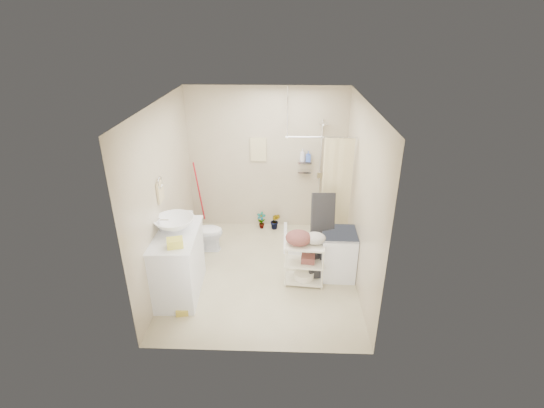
{
  "coord_description": "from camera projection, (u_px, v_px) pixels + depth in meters",
  "views": [
    {
      "loc": [
        0.32,
        -5.09,
        3.58
      ],
      "look_at": [
        0.14,
        0.25,
        1.07
      ],
      "focal_mm": 26.0,
      "sensor_mm": 36.0,
      "label": 1
    }
  ],
  "objects": [
    {
      "name": "counter_basket",
      "position": [
        175.0,
        243.0,
        4.98
      ],
      "size": [
        0.24,
        0.21,
        0.11
      ],
      "primitive_type": "cube",
      "rotation": [
        0.0,
        0.0,
        0.29
      ],
      "color": "#D8D143",
      "rests_on": "vanity"
    },
    {
      "name": "shampoo_bottle_b",
      "position": [
        308.0,
        156.0,
        6.89
      ],
      "size": [
        0.08,
        0.08,
        0.18
      ],
      "primitive_type": "imported",
      "rotation": [
        0.0,
        0.0,
        0.03
      ],
      "color": "#3B5AB6",
      "rests_on": "shower"
    },
    {
      "name": "sink",
      "position": [
        174.0,
        224.0,
        5.35
      ],
      "size": [
        0.56,
        0.56,
        0.19
      ],
      "primitive_type": "imported",
      "rotation": [
        0.0,
        0.0,
        -0.01
      ],
      "color": "white",
      "rests_on": "vanity"
    },
    {
      "name": "floor_basket",
      "position": [
        182.0,
        310.0,
        5.25
      ],
      "size": [
        0.26,
        0.22,
        0.13
      ],
      "primitive_type": "cube",
      "rotation": [
        0.0,
        0.0,
        0.21
      ],
      "color": "gold",
      "rests_on": "ground"
    },
    {
      "name": "shower",
      "position": [
        316.0,
        185.0,
        6.61
      ],
      "size": [
        1.1,
        1.1,
        2.1
      ],
      "primitive_type": null,
      "color": "white",
      "rests_on": "ground"
    },
    {
      "name": "ceiling",
      "position": [
        261.0,
        104.0,
        5.03
      ],
      "size": [
        2.8,
        3.2,
        0.04
      ],
      "primitive_type": "cube",
      "color": "silver",
      "rests_on": "ground"
    },
    {
      "name": "hanging_towel",
      "position": [
        258.0,
        150.0,
        6.93
      ],
      "size": [
        0.28,
        0.03,
        0.42
      ],
      "primitive_type": "cube",
      "color": "beige",
      "rests_on": "wall_back"
    },
    {
      "name": "ironing_board",
      "position": [
        322.0,
        236.0,
        5.84
      ],
      "size": [
        0.39,
        0.24,
        1.34
      ],
      "primitive_type": null,
      "rotation": [
        0.0,
        0.0,
        0.36
      ],
      "color": "black",
      "rests_on": "ground"
    },
    {
      "name": "toilet",
      "position": [
        203.0,
        232.0,
        6.63
      ],
      "size": [
        0.67,
        0.4,
        0.67
      ],
      "primitive_type": "imported",
      "rotation": [
        0.0,
        0.0,
        1.61
      ],
      "color": "white",
      "rests_on": "ground"
    },
    {
      "name": "shampoo_bottle_a",
      "position": [
        302.0,
        155.0,
        6.87
      ],
      "size": [
        0.09,
        0.09,
        0.22
      ],
      "primitive_type": "imported",
      "rotation": [
        0.0,
        0.0,
        0.07
      ],
      "color": "silver",
      "rests_on": "shower"
    },
    {
      "name": "wall_right",
      "position": [
        361.0,
        198.0,
        5.54
      ],
      "size": [
        0.04,
        3.2,
        2.6
      ],
      "primitive_type": "cube",
      "color": "#C0B295",
      "rests_on": "ground"
    },
    {
      "name": "tp_holder",
      "position": [
        172.0,
        229.0,
        5.92
      ],
      "size": [
        0.08,
        0.12,
        0.14
      ],
      "primitive_type": null,
      "color": "white",
      "rests_on": "wall_left"
    },
    {
      "name": "potted_plant_a",
      "position": [
        261.0,
        220.0,
        7.38
      ],
      "size": [
        0.19,
        0.14,
        0.32
      ],
      "primitive_type": "imported",
      "rotation": [
        0.0,
        0.0,
        -0.16
      ],
      "color": "brown",
      "rests_on": "ground"
    },
    {
      "name": "wall_left",
      "position": [
        164.0,
        195.0,
        5.62
      ],
      "size": [
        0.04,
        3.2,
        2.6
      ],
      "primitive_type": "cube",
      "color": "#C0B295",
      "rests_on": "ground"
    },
    {
      "name": "towel_ring",
      "position": [
        160.0,
        190.0,
        5.37
      ],
      "size": [
        0.04,
        0.22,
        0.34
      ],
      "primitive_type": null,
      "color": "#D4BF87",
      "rests_on": "wall_left"
    },
    {
      "name": "vanity",
      "position": [
        178.0,
        264.0,
        5.51
      ],
      "size": [
        0.66,
        1.12,
        0.96
      ],
      "primitive_type": "cube",
      "rotation": [
        0.0,
        0.0,
        0.04
      ],
      "color": "silver",
      "rests_on": "ground"
    },
    {
      "name": "floor",
      "position": [
        263.0,
        273.0,
        6.13
      ],
      "size": [
        3.2,
        3.2,
        0.0
      ],
      "primitive_type": "plane",
      "color": "#C4BA93",
      "rests_on": "ground"
    },
    {
      "name": "mop",
      "position": [
        197.0,
        195.0,
        7.2
      ],
      "size": [
        0.17,
        0.17,
        1.34
      ],
      "primitive_type": null,
      "rotation": [
        0.0,
        0.0,
        0.43
      ],
      "color": "red",
      "rests_on": "ground"
    },
    {
      "name": "wall_back",
      "position": [
        267.0,
        160.0,
        7.03
      ],
      "size": [
        2.8,
        0.04,
        2.6
      ],
      "primitive_type": "cube",
      "color": "#C0B295",
      "rests_on": "ground"
    },
    {
      "name": "potted_plant_b",
      "position": [
        275.0,
        221.0,
        7.35
      ],
      "size": [
        0.21,
        0.19,
        0.33
      ],
      "primitive_type": "imported",
      "rotation": [
        0.0,
        0.0,
        -0.25
      ],
      "color": "brown",
      "rests_on": "ground"
    },
    {
      "name": "wall_front",
      "position": [
        253.0,
        259.0,
        4.13
      ],
      "size": [
        2.8,
        0.04,
        2.6
      ],
      "primitive_type": "cube",
      "color": "#C0B295",
      "rests_on": "ground"
    },
    {
      "name": "laundry_rack",
      "position": [
        305.0,
        260.0,
        5.76
      ],
      "size": [
        0.6,
        0.39,
        0.79
      ],
      "primitive_type": null,
      "rotation": [
        0.0,
        0.0,
        -0.09
      ],
      "color": "silver",
      "rests_on": "ground"
    },
    {
      "name": "washing_machine",
      "position": [
        338.0,
        254.0,
        5.94
      ],
      "size": [
        0.52,
        0.53,
        0.74
      ],
      "primitive_type": "cube",
      "rotation": [
        0.0,
        0.0,
        -0.02
      ],
      "color": "silver",
      "rests_on": "ground"
    }
  ]
}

